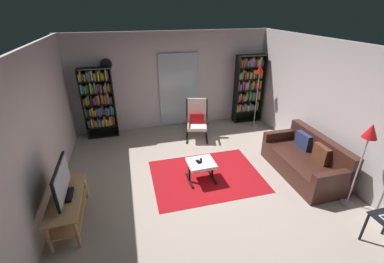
{
  "coord_description": "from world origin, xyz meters",
  "views": [
    {
      "loc": [
        -1.24,
        -3.95,
        3.16
      ],
      "look_at": [
        -0.02,
        0.7,
        0.8
      ],
      "focal_mm": 24.0,
      "sensor_mm": 36.0,
      "label": 1
    }
  ],
  "objects_px": {
    "floor_lamp_by_shelf": "(259,78)",
    "bookshelf_near_tv": "(98,101)",
    "television": "(62,183)",
    "bookshelf_near_sofa": "(248,87)",
    "tv_remote": "(201,160)",
    "lounge_armchair": "(197,118)",
    "tv_stand": "(68,206)",
    "wall_clock": "(106,64)",
    "leather_sofa": "(306,161)",
    "floor_lamp_by_sofa": "(368,139)",
    "ottoman": "(201,165)",
    "cell_phone": "(198,162)"
  },
  "relations": [
    {
      "from": "floor_lamp_by_shelf",
      "to": "bookshelf_near_tv",
      "type": "bearing_deg",
      "value": 173.97
    },
    {
      "from": "television",
      "to": "bookshelf_near_sofa",
      "type": "height_order",
      "value": "bookshelf_near_sofa"
    },
    {
      "from": "bookshelf_near_tv",
      "to": "tv_remote",
      "type": "xyz_separation_m",
      "value": [
        1.98,
        -2.51,
        -0.56
      ]
    },
    {
      "from": "television",
      "to": "tv_remote",
      "type": "distance_m",
      "value": 2.44
    },
    {
      "from": "bookshelf_near_tv",
      "to": "lounge_armchair",
      "type": "height_order",
      "value": "bookshelf_near_tv"
    },
    {
      "from": "television",
      "to": "tv_remote",
      "type": "relative_size",
      "value": 6.07
    },
    {
      "from": "tv_stand",
      "to": "wall_clock",
      "type": "xyz_separation_m",
      "value": [
        0.67,
        3.29,
        1.51
      ]
    },
    {
      "from": "bookshelf_near_sofa",
      "to": "leather_sofa",
      "type": "relative_size",
      "value": 1.09
    },
    {
      "from": "tv_stand",
      "to": "lounge_armchair",
      "type": "distance_m",
      "value": 3.68
    },
    {
      "from": "lounge_armchair",
      "to": "tv_remote",
      "type": "bearing_deg",
      "value": -103.34
    },
    {
      "from": "bookshelf_near_sofa",
      "to": "floor_lamp_by_sofa",
      "type": "distance_m",
      "value": 3.88
    },
    {
      "from": "bookshelf_near_sofa",
      "to": "lounge_armchair",
      "type": "distance_m",
      "value": 1.94
    },
    {
      "from": "ottoman",
      "to": "tv_remote",
      "type": "distance_m",
      "value": 0.09
    },
    {
      "from": "television",
      "to": "leather_sofa",
      "type": "relative_size",
      "value": 0.49
    },
    {
      "from": "tv_remote",
      "to": "floor_lamp_by_sofa",
      "type": "xyz_separation_m",
      "value": [
        2.3,
        -1.37,
        0.86
      ]
    },
    {
      "from": "ottoman",
      "to": "floor_lamp_by_sofa",
      "type": "distance_m",
      "value": 2.83
    },
    {
      "from": "floor_lamp_by_sofa",
      "to": "ottoman",
      "type": "bearing_deg",
      "value": 150.03
    },
    {
      "from": "lounge_armchair",
      "to": "wall_clock",
      "type": "relative_size",
      "value": 3.53
    },
    {
      "from": "tv_remote",
      "to": "bookshelf_near_sofa",
      "type": "bearing_deg",
      "value": 63.97
    },
    {
      "from": "tv_remote",
      "to": "floor_lamp_by_shelf",
      "type": "distance_m",
      "value": 3.2
    },
    {
      "from": "floor_lamp_by_shelf",
      "to": "wall_clock",
      "type": "relative_size",
      "value": 6.16
    },
    {
      "from": "ottoman",
      "to": "lounge_armchair",
      "type": "bearing_deg",
      "value": 76.83
    },
    {
      "from": "lounge_armchair",
      "to": "tv_remote",
      "type": "height_order",
      "value": "lounge_armchair"
    },
    {
      "from": "bookshelf_near_tv",
      "to": "leather_sofa",
      "type": "xyz_separation_m",
      "value": [
        4.12,
        -2.88,
        -0.69
      ]
    },
    {
      "from": "television",
      "to": "wall_clock",
      "type": "relative_size",
      "value": 3.02
    },
    {
      "from": "tv_stand",
      "to": "floor_lamp_by_shelf",
      "type": "height_order",
      "value": "floor_lamp_by_shelf"
    },
    {
      "from": "bookshelf_near_sofa",
      "to": "tv_remote",
      "type": "xyz_separation_m",
      "value": [
        -2.17,
        -2.49,
        -0.62
      ]
    },
    {
      "from": "bookshelf_near_tv",
      "to": "tv_stand",
      "type": "bearing_deg",
      "value": -96.68
    },
    {
      "from": "tv_remote",
      "to": "television",
      "type": "bearing_deg",
      "value": -151.2
    },
    {
      "from": "television",
      "to": "tv_remote",
      "type": "xyz_separation_m",
      "value": [
        2.35,
        0.58,
        -0.35
      ]
    },
    {
      "from": "tv_stand",
      "to": "bookshelf_near_sofa",
      "type": "bearing_deg",
      "value": 34.44
    },
    {
      "from": "cell_phone",
      "to": "wall_clock",
      "type": "xyz_separation_m",
      "value": [
        -1.62,
        2.72,
        1.43
      ]
    },
    {
      "from": "tv_stand",
      "to": "cell_phone",
      "type": "height_order",
      "value": "tv_stand"
    },
    {
      "from": "leather_sofa",
      "to": "tv_remote",
      "type": "relative_size",
      "value": 12.46
    },
    {
      "from": "leather_sofa",
      "to": "ottoman",
      "type": "bearing_deg",
      "value": 171.19
    },
    {
      "from": "lounge_armchair",
      "to": "cell_phone",
      "type": "distance_m",
      "value": 1.9
    },
    {
      "from": "television",
      "to": "lounge_armchair",
      "type": "distance_m",
      "value": 3.66
    },
    {
      "from": "television",
      "to": "ottoman",
      "type": "relative_size",
      "value": 1.64
    },
    {
      "from": "lounge_armchair",
      "to": "tv_stand",
      "type": "bearing_deg",
      "value": -139.12
    },
    {
      "from": "television",
      "to": "bookshelf_near_sofa",
      "type": "bearing_deg",
      "value": 34.26
    },
    {
      "from": "bookshelf_near_tv",
      "to": "cell_phone",
      "type": "distance_m",
      "value": 3.24
    },
    {
      "from": "television",
      "to": "floor_lamp_by_shelf",
      "type": "relative_size",
      "value": 0.49
    },
    {
      "from": "tv_remote",
      "to": "floor_lamp_by_shelf",
      "type": "bearing_deg",
      "value": 57.69
    },
    {
      "from": "television",
      "to": "floor_lamp_by_sofa",
      "type": "distance_m",
      "value": 4.75
    },
    {
      "from": "tv_stand",
      "to": "bookshelf_near_sofa",
      "type": "relative_size",
      "value": 0.62
    },
    {
      "from": "floor_lamp_by_sofa",
      "to": "wall_clock",
      "type": "distance_m",
      "value": 5.72
    },
    {
      "from": "leather_sofa",
      "to": "cell_phone",
      "type": "height_order",
      "value": "leather_sofa"
    },
    {
      "from": "bookshelf_near_tv",
      "to": "leather_sofa",
      "type": "height_order",
      "value": "bookshelf_near_tv"
    },
    {
      "from": "tv_remote",
      "to": "floor_lamp_by_shelf",
      "type": "height_order",
      "value": "floor_lamp_by_shelf"
    },
    {
      "from": "television",
      "to": "leather_sofa",
      "type": "height_order",
      "value": "television"
    }
  ]
}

